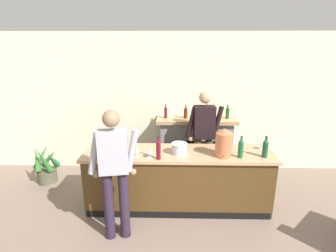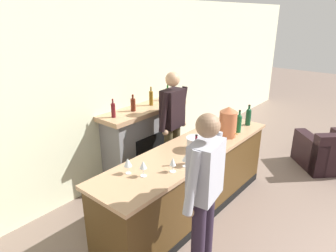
# 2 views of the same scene
# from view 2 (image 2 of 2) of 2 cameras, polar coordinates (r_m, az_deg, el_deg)

# --- Properties ---
(wall_back_panel) EXTENTS (12.00, 0.07, 2.75)m
(wall_back_panel) POSITION_cam_2_polar(r_m,az_deg,el_deg) (4.67, -9.31, 6.11)
(wall_back_panel) COLOR beige
(wall_back_panel) RESTS_ON ground_plane
(bar_counter) EXTENTS (2.88, 0.73, 0.93)m
(bar_counter) POSITION_cam_2_polar(r_m,az_deg,el_deg) (4.00, 4.22, -10.36)
(bar_counter) COLOR #493116
(bar_counter) RESTS_ON ground_plane
(fireplace_stone) EXTENTS (1.54, 0.52, 1.45)m
(fireplace_stone) POSITION_cam_2_polar(r_m,az_deg,el_deg) (4.89, -4.66, -2.79)
(fireplace_stone) COLOR gray
(fireplace_stone) RESTS_ON ground_plane
(armchair_black) EXTENTS (1.20, 1.20, 0.73)m
(armchair_black) POSITION_cam_2_polar(r_m,az_deg,el_deg) (5.87, 28.41, -4.68)
(armchair_black) COLOR black
(armchair_black) RESTS_ON ground_plane
(person_customer) EXTENTS (0.65, 0.35, 1.76)m
(person_customer) POSITION_cam_2_polar(r_m,az_deg,el_deg) (2.81, 6.87, -12.98)
(person_customer) COLOR #271C2C
(person_customer) RESTS_ON ground_plane
(person_bartender) EXTENTS (0.66, 0.32, 1.76)m
(person_bartender) POSITION_cam_2_polar(r_m,az_deg,el_deg) (4.48, 0.88, 0.36)
(person_bartender) COLOR #4E442A
(person_bartender) RESTS_ON ground_plane
(copper_dispenser) EXTENTS (0.24, 0.28, 0.43)m
(copper_dispenser) POSITION_cam_2_polar(r_m,az_deg,el_deg) (4.15, 11.36, 0.82)
(copper_dispenser) COLOR #B9643E
(copper_dispenser) RESTS_ON bar_counter
(ice_bucket_steel) EXTENTS (0.24, 0.24, 0.16)m
(ice_bucket_steel) POSITION_cam_2_polar(r_m,az_deg,el_deg) (3.73, 5.32, -3.35)
(ice_bucket_steel) COLOR silver
(ice_bucket_steel) RESTS_ON bar_counter
(wine_bottle_burgundy_dark) EXTENTS (0.07, 0.07, 0.33)m
(wine_bottle_burgundy_dark) POSITION_cam_2_polar(r_m,az_deg,el_deg) (4.35, 13.35, 0.67)
(wine_bottle_burgundy_dark) COLOR #15532C
(wine_bottle_burgundy_dark) RESTS_ON bar_counter
(wine_bottle_port_short) EXTENTS (0.06, 0.06, 0.35)m
(wine_bottle_port_short) POSITION_cam_2_polar(r_m,az_deg,el_deg) (3.36, 5.33, -4.78)
(wine_bottle_port_short) COLOR maroon
(wine_bottle_port_short) RESTS_ON bar_counter
(wine_bottle_rose_blush) EXTENTS (0.08, 0.08, 0.32)m
(wine_bottle_rose_blush) POSITION_cam_2_polar(r_m,az_deg,el_deg) (4.67, 15.07, 1.86)
(wine_bottle_rose_blush) COLOR #144326
(wine_bottle_rose_blush) RESTS_ON bar_counter
(wine_glass_front_right) EXTENTS (0.09, 0.09, 0.18)m
(wine_glass_front_right) POSITION_cam_2_polar(r_m,az_deg,el_deg) (3.18, -7.67, -6.94)
(wine_glass_front_right) COLOR silver
(wine_glass_front_right) RESTS_ON bar_counter
(wine_glass_back_row) EXTENTS (0.07, 0.07, 0.17)m
(wine_glass_back_row) POSITION_cam_2_polar(r_m,az_deg,el_deg) (3.20, 0.90, -6.89)
(wine_glass_back_row) COLOR silver
(wine_glass_back_row) RESTS_ON bar_counter
(wine_glass_mid_counter) EXTENTS (0.08, 0.08, 0.17)m
(wine_glass_mid_counter) POSITION_cam_2_polar(r_m,az_deg,el_deg) (3.12, -4.76, -7.48)
(wine_glass_mid_counter) COLOR silver
(wine_glass_mid_counter) RESTS_ON bar_counter
(wine_glass_by_dispenser) EXTENTS (0.09, 0.09, 0.15)m
(wine_glass_by_dispenser) POSITION_cam_2_polar(r_m,az_deg,el_deg) (3.31, 3.38, -6.11)
(wine_glass_by_dispenser) COLOR silver
(wine_glass_by_dispenser) RESTS_ON bar_counter
(wine_glass_near_bucket) EXTENTS (0.08, 0.08, 0.15)m
(wine_glass_near_bucket) POSITION_cam_2_polar(r_m,az_deg,el_deg) (4.85, 12.25, 2.38)
(wine_glass_near_bucket) COLOR silver
(wine_glass_near_bucket) RESTS_ON bar_counter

